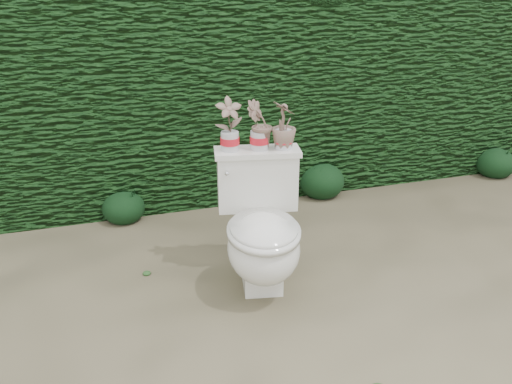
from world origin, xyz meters
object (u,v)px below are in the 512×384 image
object	(u,v)px
toilet	(262,233)
potted_plant_center	(259,127)
potted_plant_left	(230,126)
potted_plant_right	(284,127)

from	to	relation	value
toilet	potted_plant_center	size ratio (longest dim) A/B	2.84
potted_plant_left	potted_plant_right	world-z (taller)	potted_plant_left
potted_plant_left	potted_plant_center	world-z (taller)	potted_plant_left
potted_plant_center	potted_plant_left	bearing A→B (deg)	-14.26
potted_plant_right	toilet	bearing A→B (deg)	122.59
potted_plant_center	potted_plant_right	bearing A→B (deg)	165.74
potted_plant_center	potted_plant_right	size ratio (longest dim) A/B	1.03
potted_plant_right	potted_plant_center	bearing A→B (deg)	65.16
potted_plant_center	potted_plant_right	distance (m)	0.14
toilet	potted_plant_right	distance (m)	0.62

